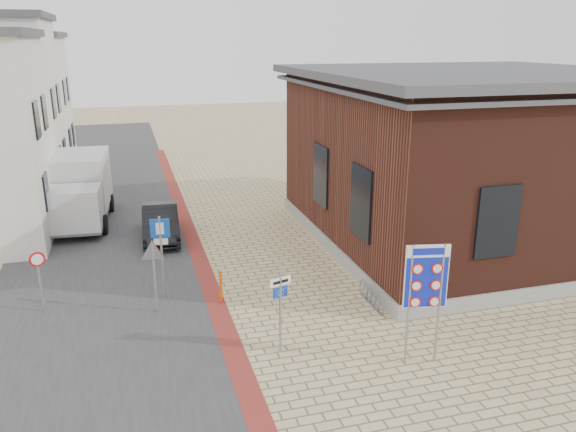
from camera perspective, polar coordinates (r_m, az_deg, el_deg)
ground at (r=15.25m, az=2.54°, el=-13.75°), size 120.00×120.00×0.00m
road_strip at (r=28.47m, az=-17.98°, el=0.55°), size 7.00×60.00×0.02m
curb_strip at (r=23.79m, az=-9.78°, el=-2.12°), size 0.60×40.00×0.02m
brick_building at (r=23.83m, az=18.08°, el=5.97°), size 13.00×13.00×6.80m
townhouse_far at (r=37.14m, az=-26.92°, el=9.90°), size 7.40×6.40×8.30m
bike_rack at (r=17.81m, az=8.45°, el=-8.12°), size 0.08×1.80×0.60m
sedan at (r=23.78m, az=-12.82°, el=-0.63°), size 1.63×4.18×1.36m
box_truck at (r=26.57m, az=-20.42°, el=2.55°), size 2.73×5.85×2.99m
border_sign at (r=14.19m, az=13.86°, el=-6.21°), size 1.09×0.26×3.22m
essen_sign at (r=14.58m, az=-0.78°, el=-8.60°), size 0.60×0.22×2.28m
parking_sign at (r=17.89m, az=-12.78°, el=-2.65°), size 0.60×0.13×2.72m
yield_sign at (r=16.99m, az=-13.53°, el=-4.30°), size 0.81×0.20×2.29m
speed_sign at (r=18.31m, az=-23.98°, el=-5.33°), size 0.45×0.16×1.95m
bollard at (r=17.85m, az=-6.84°, el=-7.10°), size 0.11×0.11×1.02m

